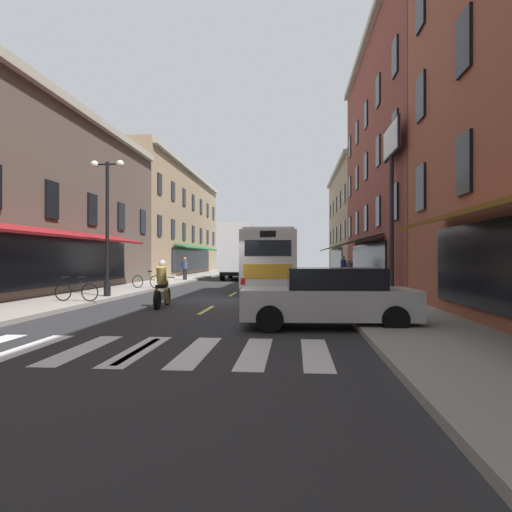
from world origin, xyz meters
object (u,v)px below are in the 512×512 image
Objects in this scene: sedan_near at (329,297)px; sedan_mid at (248,268)px; bicycle_near at (76,291)px; street_lamp_twin at (107,221)px; pedestrian_far at (343,269)px; box_truck at (239,252)px; transit_bus at (273,259)px; pedestrian_mid at (349,272)px; motorcycle_rider at (162,287)px; pedestrian_near at (185,268)px; bicycle_mid at (147,281)px; billboard_sign at (392,165)px.

sedan_near is 0.91× the size of sedan_mid.
street_lamp_twin reaches higher than bicycle_near.
pedestrian_far reaches higher than bicycle_near.
box_truck is 4.23× the size of pedestrian_far.
street_lamp_twin is (-11.03, -12.16, 2.25)m from pedestrian_far.
sedan_mid is (-3.33, 18.61, -0.95)m from transit_bus.
pedestrian_mid reaches higher than bicycle_near.
sedan_mid is 20.95m from pedestrian_mid.
motorcycle_rider is 1.27× the size of pedestrian_near.
bicycle_mid is 0.99× the size of pedestrian_far.
street_lamp_twin is (-3.20, -26.02, 2.56)m from sedan_mid.
box_truck is 1.66× the size of sedan_near.
bicycle_mid is (-3.46, -12.12, -1.67)m from box_truck.
pedestrian_near reaches higher than bicycle_near.
sedan_mid is at bearing -172.61° from pedestrian_mid.
sedan_near is at bearing -27.13° from bicycle_near.
sedan_mid is at bearing 83.08° from bicycle_near.
box_truck is 19.82m from bicycle_near.
pedestrian_far is at bearing 82.81° from sedan_near.
box_truck reaches higher than bicycle_near.
street_lamp_twin is at bearing -89.56° from bicycle_mid.
sedan_near is 13.38m from pedestrian_mid.
pedestrian_mid is at bearing 50.08° from motorcycle_rider.
sedan_mid is at bearing -33.17° from pedestrian_far.
box_truck is at bearing 79.38° from bicycle_near.
sedan_near is (2.10, -14.14, -0.90)m from transit_bus.
street_lamp_twin is (-11.91, -1.45, -2.42)m from billboard_sign.
sedan_mid is 21.18m from bicycle_mid.
street_lamp_twin reaches higher than pedestrian_mid.
sedan_near is 14.68m from bicycle_mid.
motorcycle_rider is (-0.07, -28.64, 0.01)m from sedan_mid.
pedestrian_mid reaches higher than bicycle_mid.
box_truck is 4.27× the size of bicycle_mid.
pedestrian_near is at bearing -135.43° from box_truck.
transit_bus is at bearing 71.25° from motorcycle_rider.
street_lamp_twin is (-3.14, 2.62, 2.56)m from motorcycle_rider.
box_truck is 19.88m from motorcycle_rider.
box_truck is at bearing 102.30° from sedan_near.
billboard_sign reaches higher than bicycle_mid.
sedan_near reaches higher than sedan_mid.
bicycle_mid is at bearing -98.81° from sedan_mid.
street_lamp_twin is at bearing 140.17° from motorcycle_rider.
pedestrian_mid is (2.10, 13.21, 0.20)m from sedan_near.
pedestrian_mid is 0.28× the size of street_lamp_twin.
sedan_mid is 28.64m from motorcycle_rider.
pedestrian_mid is at bearing 31.09° from street_lamp_twin.
motorcycle_rider is at bearing -54.89° from pedestrian_near.
sedan_mid is at bearing 82.98° from street_lamp_twin.
pedestrian_mid is at bearing -12.47° from transit_bus.
transit_bus reaches higher than motorcycle_rider.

